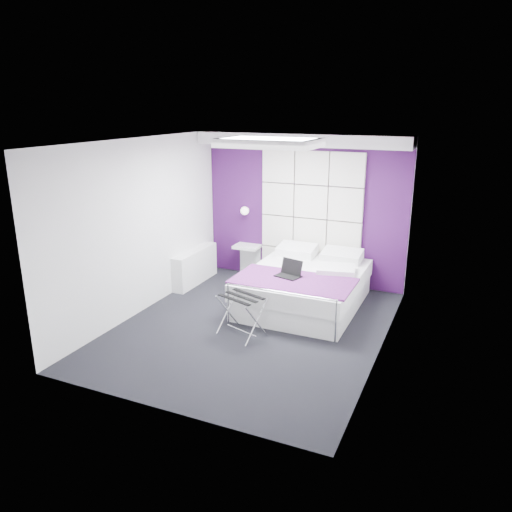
{
  "coord_description": "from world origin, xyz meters",
  "views": [
    {
      "loc": [
        2.69,
        -5.93,
        3.05
      ],
      "look_at": [
        -0.09,
        0.35,
        0.96
      ],
      "focal_mm": 35.0,
      "sensor_mm": 36.0,
      "label": 1
    }
  ],
  "objects_px": {
    "bed": "(304,286)",
    "nightstand": "(247,247)",
    "wall_lamp": "(246,210)",
    "radiator": "(195,266)",
    "laptop": "(289,272)",
    "luggage_rack": "(242,316)"
  },
  "relations": [
    {
      "from": "wall_lamp",
      "to": "radiator",
      "type": "bearing_deg",
      "value": -130.1
    },
    {
      "from": "radiator",
      "to": "nightstand",
      "type": "bearing_deg",
      "value": 46.45
    },
    {
      "from": "radiator",
      "to": "laptop",
      "type": "xyz_separation_m",
      "value": [
        1.99,
        -0.6,
        0.36
      ]
    },
    {
      "from": "wall_lamp",
      "to": "laptop",
      "type": "height_order",
      "value": "wall_lamp"
    },
    {
      "from": "luggage_rack",
      "to": "laptop",
      "type": "xyz_separation_m",
      "value": [
        0.33,
        0.97,
        0.37
      ]
    },
    {
      "from": "wall_lamp",
      "to": "nightstand",
      "type": "xyz_separation_m",
      "value": [
        0.04,
        -0.04,
        -0.66
      ]
    },
    {
      "from": "wall_lamp",
      "to": "luggage_rack",
      "type": "bearing_deg",
      "value": -66.36
    },
    {
      "from": "wall_lamp",
      "to": "radiator",
      "type": "distance_m",
      "value": 1.35
    },
    {
      "from": "laptop",
      "to": "wall_lamp",
      "type": "bearing_deg",
      "value": 149.78
    },
    {
      "from": "bed",
      "to": "nightstand",
      "type": "bearing_deg",
      "value": 146.69
    },
    {
      "from": "luggage_rack",
      "to": "laptop",
      "type": "relative_size",
      "value": 1.63
    },
    {
      "from": "wall_lamp",
      "to": "nightstand",
      "type": "height_order",
      "value": "wall_lamp"
    },
    {
      "from": "bed",
      "to": "nightstand",
      "type": "distance_m",
      "value": 1.72
    },
    {
      "from": "wall_lamp",
      "to": "radiator",
      "type": "height_order",
      "value": "wall_lamp"
    },
    {
      "from": "bed",
      "to": "luggage_rack",
      "type": "xyz_separation_m",
      "value": [
        -0.45,
        -1.36,
        -0.03
      ]
    },
    {
      "from": "luggage_rack",
      "to": "radiator",
      "type": "bearing_deg",
      "value": 155.76
    },
    {
      "from": "radiator",
      "to": "luggage_rack",
      "type": "bearing_deg",
      "value": -43.4
    },
    {
      "from": "wall_lamp",
      "to": "nightstand",
      "type": "relative_size",
      "value": 0.33
    },
    {
      "from": "bed",
      "to": "luggage_rack",
      "type": "distance_m",
      "value": 1.43
    },
    {
      "from": "wall_lamp",
      "to": "radiator",
      "type": "xyz_separation_m",
      "value": [
        -0.64,
        -0.76,
        -0.92
      ]
    },
    {
      "from": "radiator",
      "to": "nightstand",
      "type": "height_order",
      "value": "radiator"
    },
    {
      "from": "radiator",
      "to": "bed",
      "type": "bearing_deg",
      "value": -5.81
    }
  ]
}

